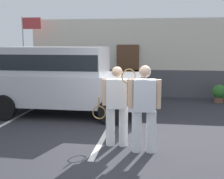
{
  "coord_description": "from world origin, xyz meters",
  "views": [
    {
      "loc": [
        0.72,
        -5.65,
        2.16
      ],
      "look_at": [
        -0.29,
        1.2,
        1.05
      ],
      "focal_mm": 46.44,
      "sensor_mm": 36.0,
      "label": 1
    }
  ],
  "objects": [
    {
      "name": "potted_plant_by_porch",
      "position": [
        3.09,
        5.24,
        0.37
      ],
      "size": [
        0.51,
        0.51,
        0.67
      ],
      "color": "brown",
      "rests_on": "ground_plane"
    },
    {
      "name": "tennis_player_man",
      "position": [
        -0.04,
        0.23,
        0.87
      ],
      "size": [
        0.89,
        0.27,
        1.69
      ],
      "rotation": [
        0.0,
        0.0,
        3.16
      ],
      "color": "white",
      "rests_on": "ground_plane"
    },
    {
      "name": "parking_stripe_1",
      "position": [
        -0.41,
        1.5,
        0.0
      ],
      "size": [
        0.12,
        4.4,
        0.01
      ],
      "primitive_type": "cube",
      "color": "silver",
      "rests_on": "ground_plane"
    },
    {
      "name": "tennis_player_woman",
      "position": [
        0.54,
        -0.06,
        0.91
      ],
      "size": [
        0.78,
        0.29,
        1.74
      ],
      "rotation": [
        0.0,
        0.0,
        3.19
      ],
      "color": "white",
      "rests_on": "ground_plane"
    },
    {
      "name": "house_frontage",
      "position": [
        -0.0,
        6.24,
        1.47
      ],
      "size": [
        8.75,
        0.4,
        3.13
      ],
      "color": "beige",
      "rests_on": "ground_plane"
    },
    {
      "name": "ground_plane",
      "position": [
        0.0,
        0.0,
        0.0
      ],
      "size": [
        40.0,
        40.0,
        0.0
      ],
      "primitive_type": "plane",
      "color": "#2D2D33"
    },
    {
      "name": "parking_stripe_0",
      "position": [
        -3.25,
        1.5,
        0.0
      ],
      "size": [
        0.12,
        4.4,
        0.01
      ],
      "primitive_type": "cube",
      "color": "silver",
      "rests_on": "ground_plane"
    },
    {
      "name": "parked_suv",
      "position": [
        -2.04,
        2.78,
        1.15
      ],
      "size": [
        4.61,
        2.19,
        2.05
      ],
      "rotation": [
        0.0,
        0.0,
        -0.01
      ],
      "color": "#B7B7BC",
      "rests_on": "ground_plane"
    },
    {
      "name": "flag_pole",
      "position": [
        -4.39,
        5.58,
        2.22
      ],
      "size": [
        0.8,
        0.05,
        3.22
      ],
      "color": "silver",
      "rests_on": "ground_plane"
    }
  ]
}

